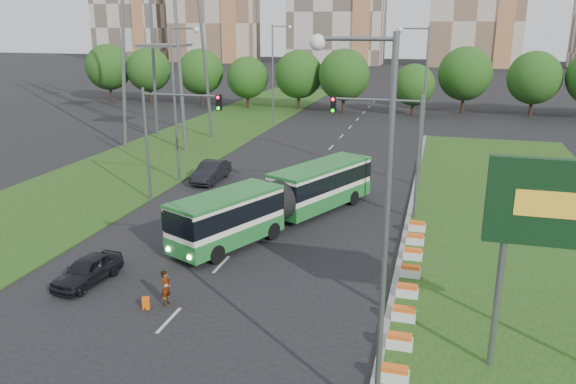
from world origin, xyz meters
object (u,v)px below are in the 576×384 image
(pedestrian, at_px, (166,288))
(shopping_trolley, at_px, (146,303))
(traffic_mast_left, at_px, (167,128))
(articulated_bus, at_px, (278,199))
(car_left_far, at_px, (211,172))
(traffic_mast_median, at_px, (393,136))
(car_left_near, at_px, (88,270))

(pedestrian, bearing_deg, shopping_trolley, 133.29)
(traffic_mast_left, xyz_separation_m, articulated_bus, (8.51, -2.24, -3.69))
(car_left_far, bearing_deg, pedestrian, -72.44)
(traffic_mast_median, xyz_separation_m, shopping_trolley, (-9.21, -15.33, -5.08))
(articulated_bus, height_order, car_left_near, articulated_bus)
(car_left_far, distance_m, pedestrian, 20.59)
(traffic_mast_median, relative_size, pedestrian, 4.85)
(articulated_bus, distance_m, shopping_trolley, 12.45)
(articulated_bus, relative_size, shopping_trolley, 30.76)
(pedestrian, distance_m, shopping_trolley, 1.08)
(car_left_near, relative_size, car_left_far, 0.82)
(articulated_bus, xyz_separation_m, car_left_near, (-6.58, -10.50, -0.99))
(shopping_trolley, bearing_deg, traffic_mast_median, 35.75)
(car_left_far, height_order, pedestrian, pedestrian)
(traffic_mast_median, distance_m, shopping_trolley, 18.60)
(traffic_mast_median, height_order, pedestrian, traffic_mast_median)
(traffic_mast_median, relative_size, traffic_mast_left, 1.00)
(articulated_bus, height_order, pedestrian, articulated_bus)
(shopping_trolley, bearing_deg, car_left_far, 81.67)
(car_left_near, bearing_deg, pedestrian, -4.62)
(articulated_bus, relative_size, pedestrian, 10.00)
(pedestrian, bearing_deg, articulated_bus, -7.04)
(car_left_near, distance_m, car_left_far, 18.73)
(car_left_near, bearing_deg, articulated_bus, 65.16)
(articulated_bus, bearing_deg, car_left_far, 158.92)
(articulated_bus, relative_size, car_left_far, 3.43)
(traffic_mast_left, height_order, articulated_bus, traffic_mast_left)
(car_left_far, bearing_deg, shopping_trolley, -74.76)
(shopping_trolley, bearing_deg, pedestrian, 17.83)
(car_left_far, distance_m, shopping_trolley, 20.99)
(car_left_far, height_order, shopping_trolley, car_left_far)
(shopping_trolley, bearing_deg, articulated_bus, 54.77)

